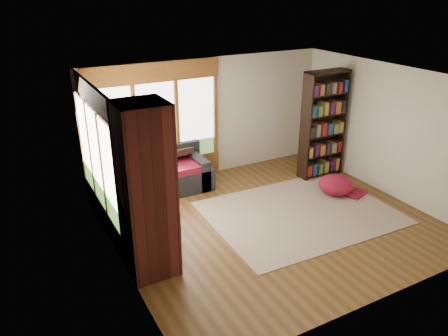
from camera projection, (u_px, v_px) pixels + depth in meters
name	position (u px, v px, depth m)	size (l,w,h in m)	color
floor	(271.00, 221.00, 7.98)	(5.50, 5.50, 0.00)	#4F3316
ceiling	(277.00, 79.00, 6.96)	(5.50, 5.50, 0.00)	white
wall_back	(209.00, 118.00, 9.49)	(5.50, 0.04, 2.60)	silver
wall_front	(387.00, 219.00, 5.45)	(5.50, 0.04, 2.60)	silver
wall_left	(115.00, 188.00, 6.27)	(0.04, 5.00, 2.60)	silver
wall_right	(388.00, 131.00, 8.67)	(0.04, 5.00, 2.60)	silver
windows_back	(157.00, 124.00, 8.92)	(2.82, 0.10, 1.90)	brown
windows_left	(97.00, 157.00, 7.23)	(0.10, 2.62, 1.90)	brown
roller_blind	(85.00, 121.00, 7.76)	(0.03, 0.72, 0.90)	#537944
brick_chimney	(147.00, 192.00, 6.14)	(0.70, 0.70, 2.60)	#471914
sectional_sofa	(137.00, 192.00, 8.38)	(2.20, 2.20, 0.80)	black
area_rug	(300.00, 213.00, 8.25)	(3.41, 2.61, 0.01)	beige
bookshelf	(323.00, 125.00, 9.45)	(1.01, 0.34, 2.35)	black
pouf	(336.00, 184.00, 8.94)	(0.71, 0.71, 0.39)	maroon
dog_tan	(149.00, 165.00, 8.37)	(1.03, 0.85, 0.50)	brown
dog_brindle	(141.00, 181.00, 7.81)	(0.65, 0.81, 0.40)	#362817
throw_pillows	(139.00, 167.00, 8.27)	(1.98, 1.68, 0.45)	black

